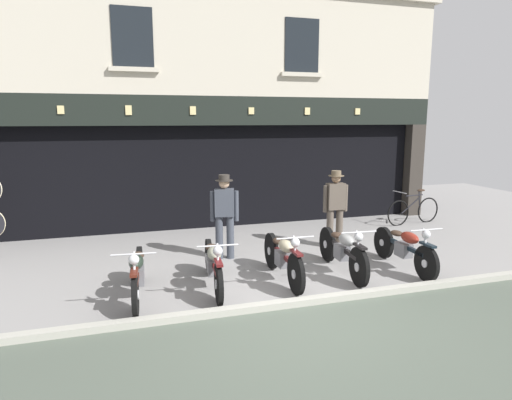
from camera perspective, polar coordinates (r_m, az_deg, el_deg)
ground at (r=6.07m, az=9.43°, el=-17.25°), size 23.70×22.00×0.18m
shop_facade at (r=13.09m, az=-6.15°, el=5.43°), size 12.00×4.42×5.98m
motorcycle_left at (r=7.22m, az=-14.88°, el=-8.93°), size 0.62×1.97×0.91m
motorcycle_center_left at (r=7.42m, az=-5.45°, el=-8.07°), size 0.62×2.03×0.92m
motorcycle_center at (r=7.74m, az=3.48°, el=-7.18°), size 0.62×1.99×0.93m
motorcycle_center_right at (r=8.25m, az=10.96°, el=-6.24°), size 0.62×2.08×0.93m
motorcycle_right at (r=8.77m, az=18.39°, el=-5.70°), size 0.62×2.00×0.91m
salesman_left at (r=8.84m, az=-4.04°, el=-1.58°), size 0.55×0.35×1.69m
shopkeeper_center at (r=9.77m, az=10.06°, el=-0.65°), size 0.56×0.34×1.67m
advert_board_near at (r=12.22m, az=6.36°, el=5.32°), size 0.75×0.03×0.93m
advert_board_far at (r=12.61m, az=10.24°, el=5.55°), size 0.73×0.03×0.90m
leaning_bicycle at (r=12.59m, az=19.44°, el=-1.22°), size 1.70×0.50×0.94m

